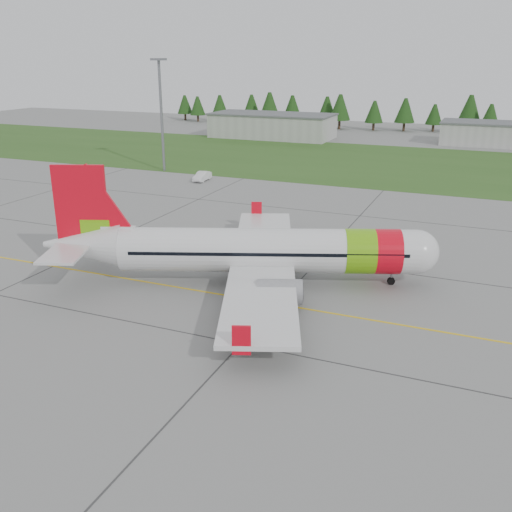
% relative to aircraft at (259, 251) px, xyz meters
% --- Properties ---
extents(ground, '(320.00, 320.00, 0.00)m').
position_rel_aircraft_xyz_m(ground, '(-6.49, -12.01, -3.28)').
color(ground, gray).
rests_on(ground, ground).
extents(aircraft, '(35.96, 34.18, 11.37)m').
position_rel_aircraft_xyz_m(aircraft, '(0.00, 0.00, 0.00)').
color(aircraft, silver).
rests_on(aircraft, ground).
extents(service_van, '(1.81, 1.73, 4.89)m').
position_rel_aircraft_xyz_m(service_van, '(-27.42, 40.45, -0.84)').
color(service_van, silver).
rests_on(service_van, ground).
extents(grass_strip, '(320.00, 50.00, 0.03)m').
position_rel_aircraft_xyz_m(grass_strip, '(-6.49, 69.99, -3.26)').
color(grass_strip, '#30561E').
rests_on(grass_strip, ground).
extents(taxi_guideline, '(120.00, 0.25, 0.02)m').
position_rel_aircraft_xyz_m(taxi_guideline, '(-6.49, -4.01, -3.27)').
color(taxi_guideline, gold).
rests_on(taxi_guideline, ground).
extents(hangar_west, '(32.00, 14.00, 6.00)m').
position_rel_aircraft_xyz_m(hangar_west, '(-36.49, 97.99, -0.28)').
color(hangar_west, '#A8A8A3').
rests_on(hangar_west, ground).
extents(hangar_east, '(24.00, 12.00, 5.20)m').
position_rel_aircraft_xyz_m(hangar_east, '(18.51, 105.99, -0.68)').
color(hangar_east, '#A8A8A3').
rests_on(hangar_east, ground).
extents(floodlight_mast, '(0.50, 0.50, 20.00)m').
position_rel_aircraft_xyz_m(floodlight_mast, '(-38.49, 45.99, 6.72)').
color(floodlight_mast, slate).
rests_on(floodlight_mast, ground).
extents(treeline, '(160.00, 8.00, 10.00)m').
position_rel_aircraft_xyz_m(treeline, '(-6.49, 125.99, 1.72)').
color(treeline, '#1C3F14').
rests_on(treeline, ground).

